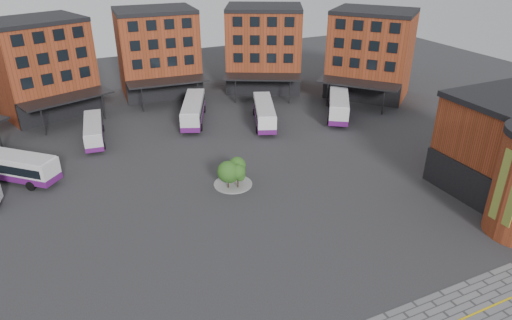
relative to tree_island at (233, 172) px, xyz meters
name	(u,v)px	position (x,y,z in m)	size (l,w,h in m)	color
ground	(263,248)	(-1.92, -11.66, -1.84)	(160.00, 160.00, 0.00)	#28282B
main_building	(122,73)	(-6.69, 26.59, 5.39)	(94.14, 42.48, 14.60)	brown
tree_island	(233,172)	(0.00, 0.00, 0.00)	(4.40, 4.40, 3.33)	gray
bus_b	(9,166)	(-22.69, 12.22, -0.01)	(10.66, 10.12, 3.37)	silver
bus_c	(94,130)	(-12.49, 19.78, -0.29)	(3.56, 10.35, 2.86)	silver
bus_d	(193,110)	(2.19, 21.05, -0.01)	(7.17, 12.11, 3.37)	silver
bus_e	(264,113)	(11.50, 15.69, -0.09)	(6.63, 11.63, 3.23)	white
bus_f	(338,104)	(23.50, 13.88, 0.06)	(9.27, 11.94, 3.51)	white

